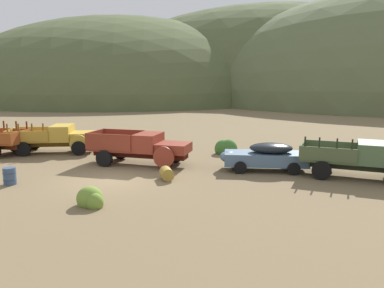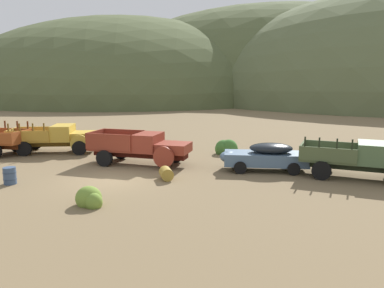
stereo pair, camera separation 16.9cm
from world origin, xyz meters
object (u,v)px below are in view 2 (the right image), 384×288
car_chalk_blue (263,156)px  oil_drum_spare (10,176)px  truck_rust_red (146,148)px  oil_drum_tipped (166,174)px  truck_faded_yellow (62,138)px  truck_weathered_green (368,160)px

car_chalk_blue → oil_drum_spare: size_ratio=5.91×
truck_rust_red → oil_drum_tipped: truck_rust_red is taller
car_chalk_blue → oil_drum_spare: car_chalk_blue is taller
oil_drum_tipped → car_chalk_blue: bearing=31.1°
truck_faded_yellow → truck_weathered_green: bearing=-26.2°
truck_weathered_green → oil_drum_tipped: truck_weathered_green is taller
truck_weathered_green → oil_drum_spare: truck_weathered_green is taller
truck_faded_yellow → oil_drum_spare: 7.95m
truck_rust_red → car_chalk_blue: 6.85m
truck_weathered_green → car_chalk_blue: bearing=-176.1°
car_chalk_blue → oil_drum_tipped: (-4.77, -2.88, -0.50)m
truck_faded_yellow → truck_rust_red: (6.88, -2.45, 0.03)m
truck_weathered_green → oil_drum_spare: (-17.26, -4.51, -0.58)m
car_chalk_blue → oil_drum_spare: (-12.00, -5.19, -0.40)m
car_chalk_blue → oil_drum_tipped: bearing=25.6°
truck_weathered_green → oil_drum_spare: size_ratio=7.27×
truck_rust_red → truck_weathered_green: bearing=1.1°
truck_faded_yellow → truck_rust_red: 7.30m
truck_faded_yellow → car_chalk_blue: (13.72, -2.55, -0.19)m
truck_rust_red → oil_drum_spare: size_ratio=7.36×
truck_faded_yellow → oil_drum_spare: bearing=-94.0°
car_chalk_blue → truck_weathered_green: (5.26, -0.68, 0.19)m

